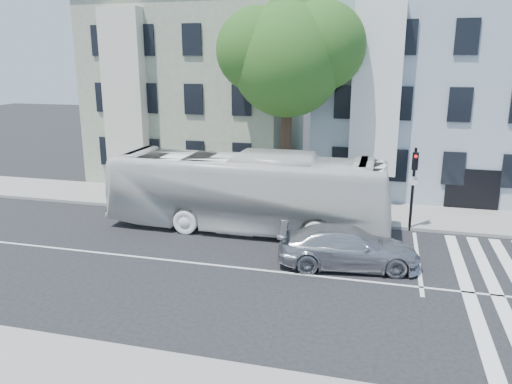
% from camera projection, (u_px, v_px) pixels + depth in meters
% --- Properties ---
extents(ground, '(120.00, 120.00, 0.00)m').
position_uv_depth(ground, '(239.00, 268.00, 18.64)').
color(ground, black).
rests_on(ground, ground).
extents(sidewalk_far, '(80.00, 4.00, 0.15)m').
position_uv_depth(sidewalk_far, '(283.00, 207.00, 26.10)').
color(sidewalk_far, gray).
rests_on(sidewalk_far, ground).
extents(building_left, '(12.00, 10.00, 11.00)m').
position_uv_depth(building_left, '(202.00, 92.00, 32.98)').
color(building_left, gray).
rests_on(building_left, ground).
extents(building_right, '(12.00, 10.00, 11.00)m').
position_uv_depth(building_right, '(424.00, 95.00, 29.52)').
color(building_right, '#9BA8B8').
rests_on(building_right, ground).
extents(street_tree, '(7.30, 5.90, 11.10)m').
position_uv_depth(street_tree, '(289.00, 54.00, 24.78)').
color(street_tree, '#2D2116').
rests_on(street_tree, ground).
extents(bus, '(3.05, 12.80, 3.56)m').
position_uv_depth(bus, '(247.00, 192.00, 22.48)').
color(bus, silver).
rests_on(bus, ground).
extents(sedan, '(2.88, 5.51, 1.52)m').
position_uv_depth(sedan, '(348.00, 247.00, 18.61)').
color(sedan, '#ACADB3').
rests_on(sedan, ground).
extents(hedge, '(8.48, 2.70, 0.70)m').
position_uv_depth(hedge, '(191.00, 202.00, 25.50)').
color(hedge, '#1E5B1D').
rests_on(hedge, sidewalk_far).
extents(traffic_signal, '(0.40, 0.52, 3.81)m').
position_uv_depth(traffic_signal, '(414.00, 178.00, 22.01)').
color(traffic_signal, black).
rests_on(traffic_signal, ground).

